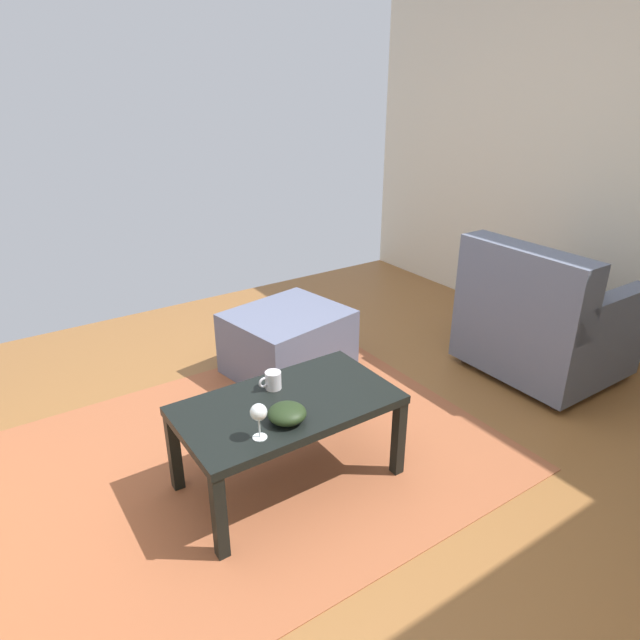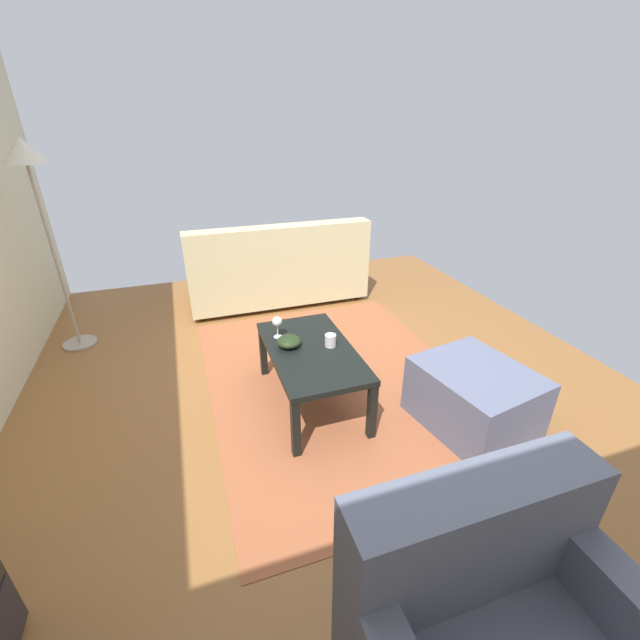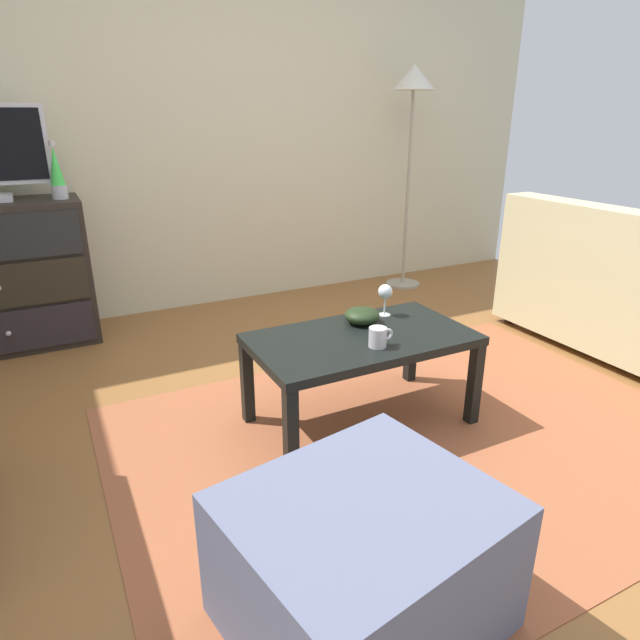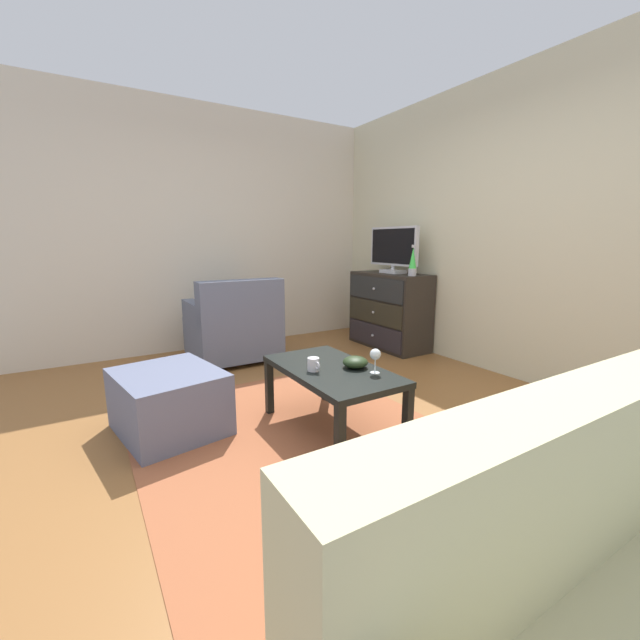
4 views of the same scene
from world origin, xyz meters
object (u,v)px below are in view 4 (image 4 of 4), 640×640
wine_glass (375,355)px  armchair (234,328)px  ottoman (169,401)px  coffee_table (332,375)px  tv (393,249)px  lava_lamp (413,262)px  bowl_decorative (355,362)px  mug (314,364)px  dresser (389,310)px

wine_glass → armchair: bearing=-174.9°
ottoman → coffee_table: bearing=59.2°
tv → lava_lamp: 0.42m
bowl_decorative → wine_glass: bearing=14.9°
mug → tv: bearing=127.0°
tv → armchair: 2.02m
dresser → coffee_table: 2.29m
coffee_table → ottoman: (-0.55, -0.93, -0.18)m
mug → armchair: 1.87m
lava_lamp → mug: bearing=-60.3°
dresser → mug: bearing=-52.4°
lava_lamp → wine_glass: (1.29, -1.54, -0.48)m
dresser → wine_glass: bearing=-43.2°
bowl_decorative → dresser: bearing=133.4°
dresser → ottoman: (0.91, -2.69, -0.24)m
armchair → ottoman: size_ratio=1.26×
lava_lamp → tv: bearing=170.2°
lava_lamp → bowl_decorative: lava_lamp is taller
wine_glass → bowl_decorative: bearing=-165.1°
armchair → lava_lamp: bearing=65.1°
mug → dresser: bearing=127.6°
mug → bowl_decorative: (0.08, 0.27, -0.01)m
tv → coffee_table: size_ratio=0.77×
lava_lamp → coffee_table: bearing=-58.3°
tv → coffee_table: bearing=-50.9°
bowl_decorative → ottoman: bearing=-120.8°
coffee_table → armchair: (-1.87, -0.01, -0.03)m
mug → bowl_decorative: bearing=72.9°
wine_glass → ottoman: 1.40m
lava_lamp → wine_glass: 2.07m
lava_lamp → mug: lava_lamp is taller
tv → coffee_table: 2.43m
dresser → lava_lamp: bearing=-6.2°
dresser → bowl_decorative: 2.24m
dresser → ottoman: dresser is taller
coffee_table → lava_lamp: bearing=121.7°
dresser → mug: (1.46, -1.90, 0.04)m
lava_lamp → armchair: lava_lamp is taller
coffee_table → ottoman: coffee_table is taller
bowl_decorative → armchair: bearing=-175.7°
tv → mug: size_ratio=6.62×
mug → armchair: size_ratio=0.13×
lava_lamp → ottoman: 2.82m
wine_glass → bowl_decorative: (-0.15, -0.04, -0.08)m
tv → mug: 2.50m
bowl_decorative → armchair: size_ratio=0.19×
mug → ottoman: size_ratio=0.16×
mug → armchair: bearing=176.3°
dresser → coffee_table: size_ratio=1.02×
coffee_table → armchair: size_ratio=1.12×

